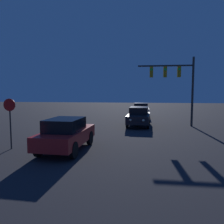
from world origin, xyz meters
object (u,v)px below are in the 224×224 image
at_px(car_far, 141,110).
at_px(stop_sign, 10,115).
at_px(car_near, 66,134).
at_px(car_mid, 139,116).
at_px(traffic_signal_mast, 176,79).

height_order(car_far, stop_sign, stop_sign).
height_order(car_near, car_mid, same).
bearing_deg(stop_sign, car_mid, 52.88).
distance_m(car_far, traffic_signal_mast, 7.59).
distance_m(car_near, stop_sign, 3.03).
bearing_deg(car_mid, car_near, 70.72).
bearing_deg(car_mid, car_far, -88.09).
bearing_deg(stop_sign, car_near, 1.98).
bearing_deg(traffic_signal_mast, car_mid, -171.65).
distance_m(traffic_signal_mast, stop_sign, 13.15).
bearing_deg(stop_sign, traffic_signal_mast, 43.23).
distance_m(car_near, car_far, 15.50).
distance_m(car_mid, traffic_signal_mast, 4.40).
relative_size(car_far, stop_sign, 1.68).
height_order(car_mid, stop_sign, stop_sign).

